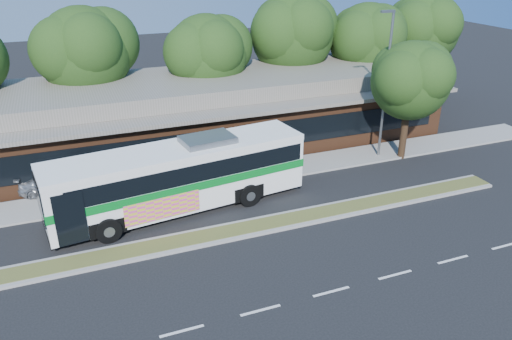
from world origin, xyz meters
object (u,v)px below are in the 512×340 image
(lamp_post, at_px, (386,82))
(transit_bus, at_px, (180,172))
(sedan, at_px, (61,184))
(sidewalk_tree, at_px, (414,78))

(lamp_post, height_order, transit_bus, lamp_post)
(lamp_post, xyz_separation_m, transit_bus, (-13.38, -2.19, -2.85))
(transit_bus, relative_size, sedan, 3.06)
(lamp_post, distance_m, transit_bus, 13.85)
(lamp_post, xyz_separation_m, sedan, (-19.07, 1.80, -4.27))
(sedan, xyz_separation_m, sidewalk_tree, (20.70, -2.39, 4.48))
(transit_bus, height_order, sedan, transit_bus)
(transit_bus, bearing_deg, sedan, 137.63)
(transit_bus, xyz_separation_m, sidewalk_tree, (15.00, 1.61, 3.07))
(lamp_post, relative_size, sidewalk_tree, 1.23)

